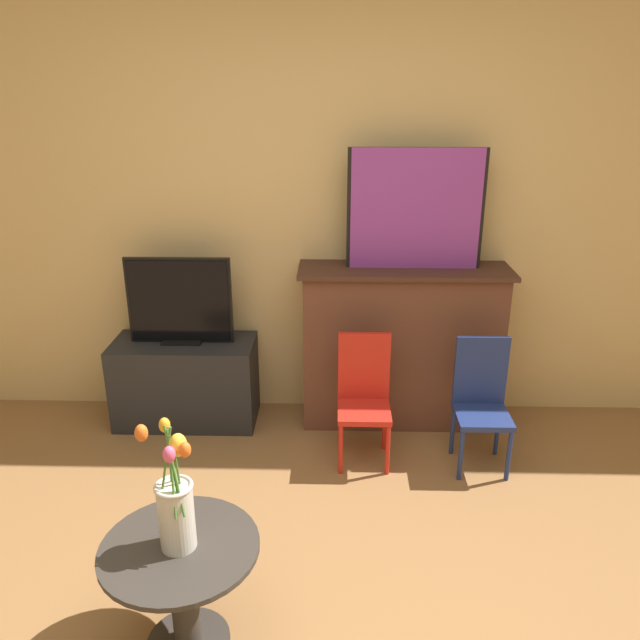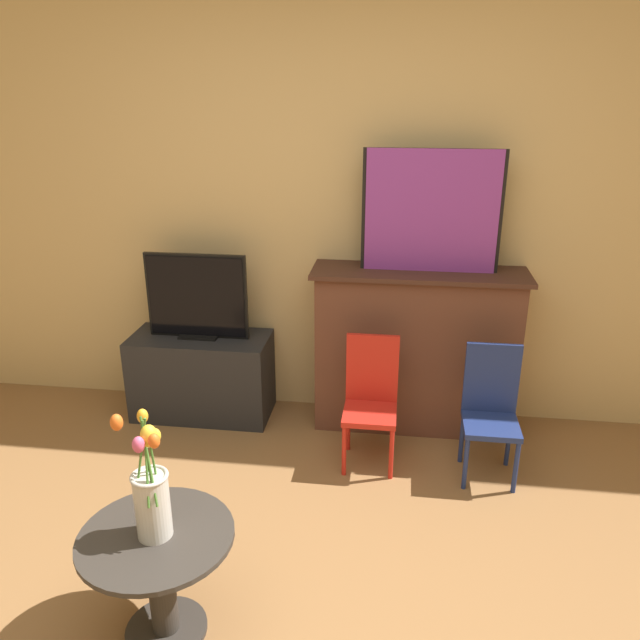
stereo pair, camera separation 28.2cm
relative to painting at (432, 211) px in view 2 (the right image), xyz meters
The scene contains 9 objects.
wall_back 0.57m from the painting, 160.32° to the left, with size 8.00×0.06×2.70m.
fireplace_mantel 0.80m from the painting, behind, with size 1.20×0.37×0.96m.
painting is the anchor object (origin of this frame).
tv_stand 1.69m from the painting, behind, with size 0.83×0.39×0.51m.
tv_monitor 1.43m from the painting, behind, with size 0.61×0.12×0.51m.
chair_red 1.04m from the painting, 123.33° to the right, with size 0.28×0.28×0.70m.
chair_blue 1.08m from the painting, 53.24° to the right, with size 0.28×0.28×0.70m.
side_table 2.19m from the painting, 119.56° to the right, with size 0.55×0.55×0.45m.
vase_tulips 2.07m from the painting, 119.40° to the right, with size 0.19×0.22×0.49m.
Camera 2 is at (0.38, -1.45, 1.93)m, focal length 35.00 mm.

